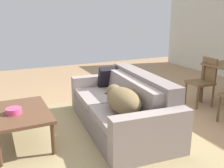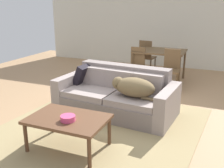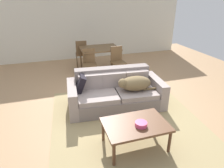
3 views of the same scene
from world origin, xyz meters
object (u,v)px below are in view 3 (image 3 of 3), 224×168
at_px(dog_on_left_cushion, 134,83).
at_px(dining_chair_far_left, 81,52).
at_px(couch, 115,93).
at_px(dining_chair_near_right, 118,60).
at_px(throw_pillow_by_left_arm, 80,83).
at_px(bowl_on_coffee_table, 141,124).
at_px(dining_table, 100,50).
at_px(coffee_table, 136,126).
at_px(dining_chair_near_left, 89,62).

xyz_separation_m(dog_on_left_cushion, dining_chair_far_left, (-0.62, 3.11, -0.07)).
height_order(couch, dining_chair_near_right, dining_chair_near_right).
distance_m(couch, throw_pillow_by_left_arm, 0.81).
height_order(bowl_on_coffee_table, dining_table, dining_table).
relative_size(dog_on_left_cushion, coffee_table, 0.83).
distance_m(dog_on_left_cushion, dining_table, 2.52).
xyz_separation_m(couch, dining_chair_near_right, (0.64, 1.69, 0.20)).
relative_size(bowl_on_coffee_table, dining_table, 0.16).
xyz_separation_m(dining_table, dining_chair_far_left, (-0.50, 0.59, -0.20)).
relative_size(bowl_on_coffee_table, dining_chair_far_left, 0.21).
height_order(dog_on_left_cushion, dining_chair_near_left, dining_chair_near_left).
xyz_separation_m(couch, coffee_table, (-0.13, -1.43, 0.10)).
bearing_deg(bowl_on_coffee_table, throw_pillow_by_left_arm, 112.56).
bearing_deg(dog_on_left_cushion, couch, 154.51).
relative_size(couch, throw_pillow_by_left_arm, 5.75).
xyz_separation_m(throw_pillow_by_left_arm, dining_table, (0.99, 2.17, 0.12)).
distance_m(couch, dining_table, 2.34).
bearing_deg(couch, dining_table, 89.00).
relative_size(dog_on_left_cushion, dining_chair_near_left, 0.96).
xyz_separation_m(dining_chair_near_left, dining_chair_far_left, (-0.05, 1.11, 0.01)).
relative_size(dog_on_left_cushion, bowl_on_coffee_table, 4.43).
height_order(dog_on_left_cushion, dining_chair_far_left, dining_chair_far_left).
bearing_deg(dining_chair_near_left, dining_chair_near_right, -0.77).
bearing_deg(dining_table, dining_chair_near_left, -131.09).
distance_m(couch, dog_on_left_cushion, 0.50).
relative_size(coffee_table, bowl_on_coffee_table, 5.36).
relative_size(dining_table, dining_chair_far_left, 1.32).
bearing_deg(dining_chair_near_left, throw_pillow_by_left_arm, -102.78).
xyz_separation_m(bowl_on_coffee_table, dining_chair_near_right, (0.72, 3.19, 0.02)).
distance_m(throw_pillow_by_left_arm, dining_chair_near_right, 2.10).
height_order(throw_pillow_by_left_arm, dining_chair_near_left, dining_chair_near_left).
bearing_deg(bowl_on_coffee_table, coffee_table, 123.94).
bearing_deg(couch, coffee_table, -90.18).
bearing_deg(dining_chair_near_right, bowl_on_coffee_table, -105.18).
xyz_separation_m(dog_on_left_cushion, coffee_table, (-0.50, -1.21, -0.17)).
relative_size(dog_on_left_cushion, throw_pillow_by_left_arm, 2.26).
distance_m(throw_pillow_by_left_arm, dining_chair_near_left, 1.74).
distance_m(dining_table, dining_chair_near_right, 0.75).
bearing_deg(couch, bowl_on_coffee_table, -87.87).
distance_m(throw_pillow_by_left_arm, dining_chair_far_left, 2.81).
bearing_deg(couch, dining_chair_far_left, 100.09).
xyz_separation_m(throw_pillow_by_left_arm, dining_chair_near_right, (1.39, 1.56, -0.08)).
height_order(couch, dining_chair_far_left, dining_chair_far_left).
height_order(throw_pillow_by_left_arm, bowl_on_coffee_table, throw_pillow_by_left_arm).
xyz_separation_m(bowl_on_coffee_table, dining_chair_near_left, (-0.14, 3.29, 0.01)).
bearing_deg(dining_table, couch, -95.99).
distance_m(coffee_table, dining_table, 3.76).
bearing_deg(dining_chair_far_left, throw_pillow_by_left_arm, 86.85).
relative_size(dining_chair_near_right, dining_chair_far_left, 0.99).
distance_m(dog_on_left_cushion, coffee_table, 1.32).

